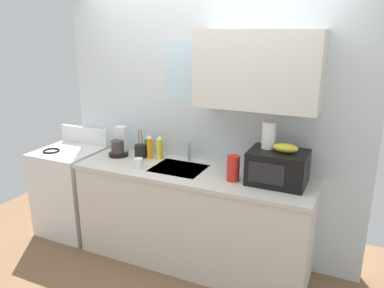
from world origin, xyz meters
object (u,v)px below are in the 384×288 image
dish_soap_bottle_yellow (160,148)px  dish_soap_bottle_orange (150,147)px  stove_range (72,190)px  coffee_maker (120,145)px  paper_towel_roll (269,135)px  cereal_canister (233,168)px  mug_white (138,163)px  dish_soap_bottle_green (148,146)px  utensil_crock (140,151)px  banana_bunch (285,148)px  microwave (278,167)px

dish_soap_bottle_yellow → dish_soap_bottle_orange: bearing=-161.5°
stove_range → coffee_maker: 0.80m
paper_towel_roll → coffee_maker: paper_towel_roll is taller
dish_soap_bottle_yellow → paper_towel_roll: bearing=-4.1°
stove_range → coffee_maker: (0.58, 0.10, 0.55)m
cereal_canister → mug_white: bearing=-174.0°
dish_soap_bottle_orange → dish_soap_bottle_green: (-0.06, 0.07, -0.02)m
dish_soap_bottle_orange → utensil_crock: size_ratio=0.85×
dish_soap_bottle_yellow → utensil_crock: bearing=-163.1°
utensil_crock → dish_soap_bottle_orange: bearing=15.3°
stove_range → mug_white: bearing=-8.6°
stove_range → banana_bunch: (2.20, 0.05, 0.75)m
dish_soap_bottle_green → cereal_canister: size_ratio=0.96×
microwave → dish_soap_bottle_green: size_ratio=2.24×
paper_towel_roll → coffee_maker: 1.50m
dish_soap_bottle_yellow → dish_soap_bottle_orange: dish_soap_bottle_orange is taller
utensil_crock → paper_towel_roll: bearing=-0.9°
dish_soap_bottle_yellow → mug_white: 0.32m
banana_bunch → coffee_maker: (-1.62, 0.06, -0.20)m
stove_range → dish_soap_bottle_yellow: (0.99, 0.17, 0.55)m
stove_range → microwave: (2.15, 0.04, 0.58)m
banana_bunch → cereal_canister: banana_bunch is taller
coffee_maker → utensil_crock: coffee_maker is taller
dish_soap_bottle_orange → utensil_crock: utensil_crock is taller
coffee_maker → cereal_canister: size_ratio=1.31×
microwave → banana_bunch: bearing=1.8°
stove_range → dish_soap_bottle_orange: size_ratio=4.55×
coffee_maker → dish_soap_bottle_green: coffee_maker is taller
paper_towel_roll → utensil_crock: bearing=179.1°
dish_soap_bottle_yellow → cereal_canister: size_ratio=1.09×
paper_towel_roll → dish_soap_bottle_green: size_ratio=1.07×
coffee_maker → utensil_crock: bearing=2.9°
stove_range → dish_soap_bottle_green: size_ratio=5.26×
utensil_crock → cereal_canister: bearing=-9.6°
paper_towel_roll → cereal_canister: 0.39m
microwave → coffee_maker: (-1.57, 0.06, -0.03)m
dish_soap_bottle_orange → stove_range: bearing=-171.1°
stove_range → utensil_crock: 0.97m
cereal_canister → stove_range: bearing=178.3°
paper_towel_roll → utensil_crock: (-1.24, 0.02, -0.31)m
mug_white → utensil_crock: size_ratio=0.34×
coffee_maker → cereal_canister: 1.24m
coffee_maker → mug_white: bearing=-33.6°
utensil_crock → banana_bunch: bearing=-2.9°
microwave → stove_range: bearing=-178.8°
coffee_maker → cereal_canister: bearing=-7.3°
stove_range → mug_white: stove_range is taller
utensil_crock → coffee_maker: bearing=-177.1°
stove_range → dish_soap_bottle_orange: bearing=8.9°
dish_soap_bottle_yellow → utensil_crock: (-0.18, -0.06, -0.04)m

